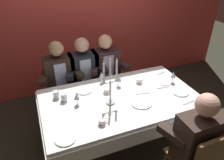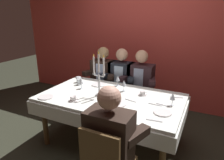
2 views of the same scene
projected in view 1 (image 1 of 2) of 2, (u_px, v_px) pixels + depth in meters
name	position (u px, v px, depth m)	size (l,w,h in m)	color
ground_plane	(120.00, 140.00, 2.97)	(12.00, 12.00, 0.00)	#2E3024
back_wall	(82.00, 15.00, 3.60)	(6.00, 0.12, 2.70)	#D0433B
dining_table	(120.00, 105.00, 2.65)	(1.94, 1.14, 0.74)	white
candelabra	(110.00, 85.00, 2.37)	(0.19, 0.11, 0.61)	silver
dinner_plate_0	(141.00, 103.00, 2.49)	(0.25, 0.25, 0.01)	white
dinner_plate_1	(180.00, 92.00, 2.68)	(0.21, 0.21, 0.01)	white
dinner_plate_2	(84.00, 90.00, 2.72)	(0.22, 0.22, 0.01)	white
dinner_plate_3	(65.00, 139.00, 2.01)	(0.20, 0.20, 0.01)	white
wine_glass_0	(77.00, 96.00, 2.42)	(0.07, 0.07, 0.16)	silver
wine_glass_1	(119.00, 79.00, 2.76)	(0.07, 0.07, 0.16)	silver
wine_glass_2	(173.00, 75.00, 2.84)	(0.07, 0.07, 0.16)	silver
wine_glass_3	(102.00, 75.00, 2.84)	(0.07, 0.07, 0.16)	silver
water_tumbler_0	(56.00, 94.00, 2.57)	(0.08, 0.08, 0.09)	silver
water_tumbler_1	(64.00, 97.00, 2.51)	(0.08, 0.08, 0.10)	silver
coffee_cup_0	(102.00, 122.00, 2.18)	(0.13, 0.12, 0.06)	white
coffee_cup_1	(139.00, 81.00, 2.88)	(0.13, 0.12, 0.06)	white
coffee_cup_2	(107.00, 91.00, 2.67)	(0.13, 0.12, 0.06)	white
spoon_0	(143.00, 93.00, 2.66)	(0.17, 0.02, 0.01)	#B7B7BC
fork_1	(162.00, 73.00, 3.12)	(0.17, 0.02, 0.01)	#B7B7BC
fork_2	(163.00, 88.00, 2.78)	(0.17, 0.02, 0.01)	#B7B7BC
fork_3	(189.00, 103.00, 2.50)	(0.17, 0.02, 0.01)	#B7B7BC
fork_4	(167.00, 85.00, 2.83)	(0.17, 0.02, 0.01)	#B7B7BC
seated_diner_0	(60.00, 74.00, 3.11)	(0.63, 0.48, 1.24)	brown
seated_diner_1	(84.00, 69.00, 3.23)	(0.63, 0.48, 1.24)	brown
seated_diner_2	(105.00, 66.00, 3.34)	(0.63, 0.48, 1.24)	brown
seated_diner_3	(198.00, 139.00, 2.02)	(0.63, 0.48, 1.24)	brown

